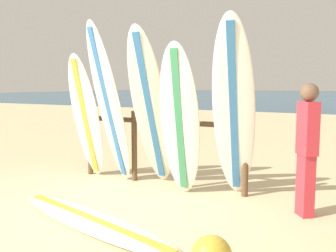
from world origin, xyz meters
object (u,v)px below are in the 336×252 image
(surfboard_rack, at_px, (159,139))
(surfboard_leaning_far_left, at_px, (86,117))
(surfboard_leaning_center_left, at_px, (151,110))
(surfboard_leaning_left, at_px, (109,105))
(beachgoer_standing, at_px, (307,144))
(surfboard_leaning_center_right, at_px, (234,113))
(surfboard_lying_on_sand, at_px, (92,221))
(surfboard_leaning_center, at_px, (180,121))

(surfboard_rack, height_order, surfboard_leaning_far_left, surfboard_leaning_far_left)
(surfboard_leaning_center_left, bearing_deg, surfboard_rack, 94.30)
(surfboard_leaning_left, relative_size, beachgoer_standing, 1.59)
(surfboard_leaning_far_left, bearing_deg, surfboard_leaning_center_right, -2.35)
(surfboard_leaning_left, distance_m, surfboard_lying_on_sand, 2.11)
(surfboard_leaning_center_left, distance_m, beachgoer_standing, 2.26)
(surfboard_leaning_far_left, height_order, surfboard_leaning_left, surfboard_leaning_left)
(surfboard_leaning_far_left, xyz_separation_m, surfboard_leaning_center_left, (1.26, -0.03, 0.16))
(surfboard_rack, xyz_separation_m, surfboard_lying_on_sand, (0.18, -1.85, -0.68))
(surfboard_leaning_far_left, bearing_deg, surfboard_leaning_center_left, -1.29)
(surfboard_leaning_left, bearing_deg, beachgoer_standing, -1.08)
(surfboard_lying_on_sand, bearing_deg, surfboard_leaning_far_left, 131.76)
(surfboard_leaning_left, bearing_deg, surfboard_leaning_far_left, 168.72)
(surfboard_leaning_center_right, relative_size, surfboard_lying_on_sand, 0.87)
(surfboard_leaning_far_left, height_order, surfboard_leaning_center_right, surfboard_leaning_center_right)
(surfboard_leaning_center_left, distance_m, surfboard_lying_on_sand, 1.95)
(surfboard_leaning_left, relative_size, surfboard_lying_on_sand, 0.91)
(surfboard_leaning_center_right, bearing_deg, surfboard_leaning_far_left, 177.65)
(surfboard_rack, bearing_deg, surfboard_leaning_center_left, -85.70)
(surfboard_leaning_center, bearing_deg, surfboard_leaning_center_right, 5.91)
(surfboard_leaning_left, height_order, beachgoer_standing, surfboard_leaning_left)
(surfboard_rack, relative_size, surfboard_leaning_center_left, 1.21)
(surfboard_leaning_center_left, xyz_separation_m, beachgoer_standing, (2.23, -0.14, -0.32))
(surfboard_leaning_center_left, relative_size, surfboard_lying_on_sand, 0.86)
(surfboard_leaning_center_left, bearing_deg, beachgoer_standing, -3.55)
(surfboard_rack, height_order, surfboard_leaning_center_right, surfboard_leaning_center_right)
(surfboard_leaning_left, xyz_separation_m, surfboard_lying_on_sand, (0.86, -1.48, -1.23))
(surfboard_leaning_center_left, distance_m, surfboard_leaning_center, 0.59)
(beachgoer_standing, bearing_deg, surfboard_leaning_far_left, 177.27)
(surfboard_rack, xyz_separation_m, surfboard_leaning_center_left, (0.02, -0.29, 0.48))
(surfboard_leaning_center, xyz_separation_m, surfboard_lying_on_sand, (-0.40, -1.41, -1.04))
(surfboard_leaning_center_right, distance_m, surfboard_lying_on_sand, 2.21)
(surfboard_rack, bearing_deg, surfboard_lying_on_sand, -84.39)
(surfboard_leaning_far_left, height_order, surfboard_lying_on_sand, surfboard_leaning_far_left)
(surfboard_lying_on_sand, relative_size, beachgoer_standing, 1.74)
(surfboard_leaning_left, distance_m, beachgoer_standing, 2.96)
(surfboard_rack, xyz_separation_m, surfboard_leaning_center_right, (1.33, -0.36, 0.50))
(surfboard_leaning_center_right, bearing_deg, surfboard_leaning_center, -174.09)
(surfboard_leaning_center, height_order, beachgoer_standing, surfboard_leaning_center)
(surfboard_rack, relative_size, surfboard_lying_on_sand, 1.04)
(surfboard_leaning_far_left, distance_m, surfboard_leaning_center_left, 1.27)
(surfboard_rack, distance_m, surfboard_lying_on_sand, 1.98)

